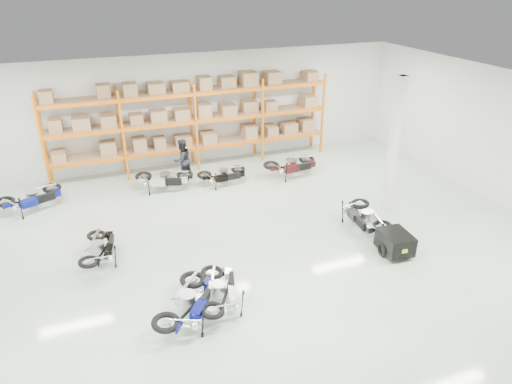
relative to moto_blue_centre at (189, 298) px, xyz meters
name	(u,v)px	position (x,y,z in m)	size (l,w,h in m)	color
room	(248,174)	(2.38, 2.61, 1.67)	(18.00, 18.00, 18.00)	#B7CDBA
pallet_rack	(193,113)	(2.38, 9.06, 1.68)	(11.28, 0.98, 3.62)	orange
structural_column	(394,146)	(7.58, 3.11, 1.67)	(0.25, 0.25, 4.50)	white
moto_blue_centre	(189,298)	(0.00, 0.00, 0.00)	(0.84, 1.89, 1.15)	#080B55
moto_silver_left	(221,287)	(0.82, 0.20, -0.05)	(0.77, 1.73, 1.05)	silver
moto_black_far_left	(100,245)	(-1.78, 3.22, -0.08)	(0.72, 1.63, 1.00)	black
moto_touring_right	(364,213)	(6.07, 2.16, -0.02)	(0.80, 1.81, 1.10)	black
trailer	(395,242)	(6.07, 0.56, -0.18)	(0.86, 1.65, 0.68)	black
moto_back_a	(31,194)	(-3.75, 7.21, -0.01)	(0.83, 1.86, 1.14)	navy
moto_back_b	(164,176)	(0.72, 7.23, -0.02)	(0.81, 1.83, 1.12)	silver
moto_back_c	(223,172)	(2.92, 6.90, -0.07)	(0.73, 1.64, 1.00)	black
moto_back_d	(292,162)	(5.69, 6.72, 0.01)	(0.85, 1.90, 1.16)	#3C0C11
person_back	(182,160)	(1.57, 7.86, 0.25)	(0.80, 0.62, 1.65)	black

